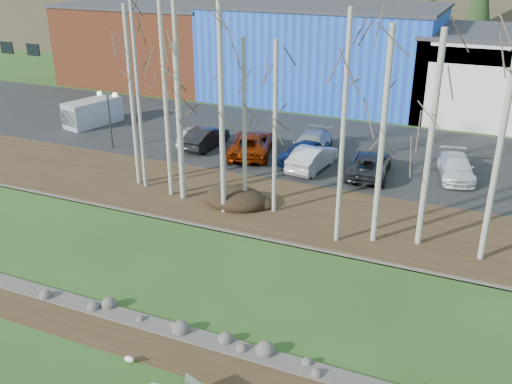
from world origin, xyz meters
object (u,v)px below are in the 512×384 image
at_px(seagull, 129,359).
at_px(car_5, 312,158).
at_px(street_lamp, 108,104).
at_px(car_1, 206,138).
at_px(car_6, 369,164).
at_px(car_4, 303,152).
at_px(van_grey, 91,113).
at_px(car_3, 310,145).
at_px(car_2, 252,143).
at_px(car_7, 456,167).
at_px(car_0, 192,135).

bearing_deg(seagull, car_5, 114.59).
height_order(street_lamp, car_5, street_lamp).
height_order(car_1, car_6, car_1).
bearing_deg(car_4, car_1, -160.28).
bearing_deg(seagull, car_4, 117.13).
relative_size(car_1, van_grey, 0.91).
bearing_deg(car_3, seagull, -90.38).
relative_size(seagull, car_2, 0.08).
height_order(car_2, car_3, car_2).
xyz_separation_m(street_lamp, van_grey, (-4.84, 3.91, -2.11)).
relative_size(street_lamp, car_7, 0.87).
relative_size(street_lamp, car_1, 0.91).
xyz_separation_m(car_2, van_grey, (-14.15, 1.30, 0.19)).
height_order(car_3, car_4, car_3).
bearing_deg(car_7, car_1, 170.61).
relative_size(car_0, car_4, 0.91).
distance_m(car_0, car_7, 17.52).
bearing_deg(street_lamp, van_grey, 135.46).
xyz_separation_m(car_1, van_grey, (-10.66, 1.23, 0.26)).
xyz_separation_m(seagull, car_0, (-9.32, 20.76, 0.61)).
distance_m(car_1, car_4, 7.12).
bearing_deg(car_0, car_4, 163.61).
distance_m(car_1, car_6, 11.51).
bearing_deg(car_2, car_1, -16.78).
height_order(car_5, van_grey, van_grey).
bearing_deg(van_grey, seagull, -34.62).
height_order(seagull, street_lamp, street_lamp).
height_order(car_4, car_5, car_5).
distance_m(seagull, car_1, 22.07).
height_order(car_6, van_grey, van_grey).
height_order(car_6, car_7, car_6).
bearing_deg(seagull, van_grey, 155.11).
bearing_deg(car_7, street_lamp, 176.55).
bearing_deg(car_1, seagull, 113.99).
xyz_separation_m(car_1, car_3, (7.16, 1.13, 0.05)).
relative_size(car_7, van_grey, 0.95).
bearing_deg(car_4, car_2, -160.90).
relative_size(car_1, car_2, 0.77).
height_order(car_3, van_grey, van_grey).
xyz_separation_m(car_2, car_7, (12.82, 1.07, -0.12)).
relative_size(car_0, car_3, 0.72).
bearing_deg(seagull, car_2, 127.05).
bearing_deg(car_4, seagull, -65.64).
xyz_separation_m(car_2, car_5, (4.53, -0.97, -0.02)).
xyz_separation_m(car_3, car_4, (-0.05, -1.35, -0.05)).
distance_m(car_3, car_4, 1.35).
distance_m(car_2, car_3, 3.86).
bearing_deg(car_5, car_2, -5.62).
height_order(car_2, car_5, car_2).
relative_size(seagull, street_lamp, 0.11).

